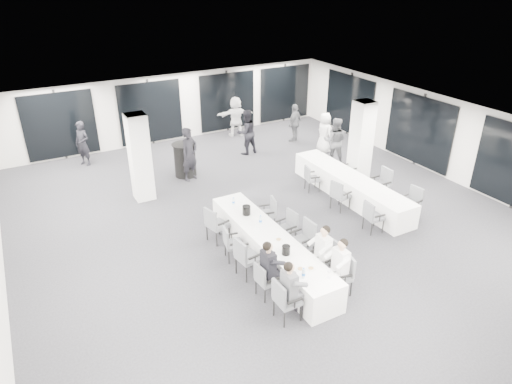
{
  "coord_description": "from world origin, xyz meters",
  "views": [
    {
      "loc": [
        -5.99,
        -10.09,
        6.77
      ],
      "look_at": [
        -0.54,
        -0.2,
        1.14
      ],
      "focal_mm": 32.0,
      "sensor_mm": 36.0,
      "label": 1
    }
  ],
  "objects_px": {
    "standing_guest_d": "(295,121)",
    "standing_guest_a": "(189,151)",
    "standing_guest_b": "(246,129)",
    "standing_guest_h": "(335,138)",
    "chair_side_left_far": "(311,177)",
    "ice_bucket_far": "(246,210)",
    "chair_main_right_mid": "(305,238)",
    "chair_side_left_mid": "(339,194)",
    "chair_main_right_second": "(326,256)",
    "chair_main_left_far": "(215,223)",
    "chair_main_right_far": "(269,211)",
    "standing_guest_e": "(325,130)",
    "standing_guest_g": "(82,141)",
    "chair_side_left_near": "(372,215)",
    "chair_main_left_second": "(264,279)",
    "chair_main_right_fourth": "(288,226)",
    "chair_side_right_near": "(413,200)",
    "chair_main_left_mid": "(245,255)",
    "chair_main_right_near": "(344,272)",
    "cocktail_table": "(185,160)",
    "banquet_table_side": "(350,187)",
    "standing_guest_f": "(236,114)",
    "chair_main_left_near": "(284,298)",
    "chair_side_right_mid": "(382,182)",
    "chair_side_right_far": "(351,168)",
    "chair_main_left_fourth": "(231,242)",
    "ice_bucket_near": "(286,250)"
  },
  "relations": [
    {
      "from": "standing_guest_e",
      "to": "ice_bucket_far",
      "type": "relative_size",
      "value": 7.15
    },
    {
      "from": "chair_main_right_far",
      "to": "chair_main_left_fourth",
      "type": "bearing_deg",
      "value": 133.11
    },
    {
      "from": "chair_side_left_far",
      "to": "standing_guest_b",
      "type": "height_order",
      "value": "standing_guest_b"
    },
    {
      "from": "chair_main_left_fourth",
      "to": "chair_main_right_fourth",
      "type": "distance_m",
      "value": 1.66
    },
    {
      "from": "chair_main_left_second",
      "to": "chair_main_left_mid",
      "type": "distance_m",
      "value": 0.89
    },
    {
      "from": "chair_side_right_mid",
      "to": "standing_guest_d",
      "type": "xyz_separation_m",
      "value": [
        0.5,
        5.85,
        0.33
      ]
    },
    {
      "from": "chair_main_left_fourth",
      "to": "standing_guest_b",
      "type": "bearing_deg",
      "value": 160.62
    },
    {
      "from": "chair_main_right_near",
      "to": "chair_main_right_mid",
      "type": "xyz_separation_m",
      "value": [
        0.01,
        1.58,
        0.05
      ]
    },
    {
      "from": "chair_side_left_far",
      "to": "standing_guest_e",
      "type": "height_order",
      "value": "standing_guest_e"
    },
    {
      "from": "chair_main_left_fourth",
      "to": "standing_guest_a",
      "type": "distance_m",
      "value": 5.18
    },
    {
      "from": "standing_guest_g",
      "to": "ice_bucket_far",
      "type": "bearing_deg",
      "value": -15.51
    },
    {
      "from": "standing_guest_d",
      "to": "standing_guest_g",
      "type": "height_order",
      "value": "standing_guest_g"
    },
    {
      "from": "chair_side_right_far",
      "to": "chair_main_left_mid",
      "type": "bearing_deg",
      "value": 118.78
    },
    {
      "from": "cocktail_table",
      "to": "chair_side_right_near",
      "type": "bearing_deg",
      "value": -51.42
    },
    {
      "from": "chair_main_left_mid",
      "to": "ice_bucket_far",
      "type": "height_order",
      "value": "chair_main_left_mid"
    },
    {
      "from": "chair_main_right_mid",
      "to": "chair_side_left_near",
      "type": "distance_m",
      "value": 2.38
    },
    {
      "from": "chair_main_left_second",
      "to": "chair_side_left_mid",
      "type": "distance_m",
      "value": 4.74
    },
    {
      "from": "chair_main_right_far",
      "to": "standing_guest_b",
      "type": "height_order",
      "value": "standing_guest_b"
    },
    {
      "from": "cocktail_table",
      "to": "chair_main_left_far",
      "type": "bearing_deg",
      "value": -100.97
    },
    {
      "from": "banquet_table_side",
      "to": "cocktail_table",
      "type": "relative_size",
      "value": 4.17
    },
    {
      "from": "chair_main_right_far",
      "to": "standing_guest_h",
      "type": "bearing_deg",
      "value": -43.51
    },
    {
      "from": "chair_side_left_far",
      "to": "standing_guest_e",
      "type": "distance_m",
      "value": 3.74
    },
    {
      "from": "chair_side_right_mid",
      "to": "standing_guest_d",
      "type": "distance_m",
      "value": 5.88
    },
    {
      "from": "chair_main_right_far",
      "to": "standing_guest_e",
      "type": "distance_m",
      "value": 6.42
    },
    {
      "from": "chair_main_left_mid",
      "to": "chair_main_left_fourth",
      "type": "height_order",
      "value": "chair_main_left_mid"
    },
    {
      "from": "chair_main_right_second",
      "to": "chair_side_left_far",
      "type": "relative_size",
      "value": 1.16
    },
    {
      "from": "chair_main_right_fourth",
      "to": "chair_side_right_near",
      "type": "bearing_deg",
      "value": -101.92
    },
    {
      "from": "standing_guest_d",
      "to": "standing_guest_a",
      "type": "bearing_deg",
      "value": -12.75
    },
    {
      "from": "chair_main_left_second",
      "to": "standing_guest_e",
      "type": "xyz_separation_m",
      "value": [
        6.6,
        6.7,
        0.41
      ]
    },
    {
      "from": "chair_main_left_fourth",
      "to": "standing_guest_b",
      "type": "height_order",
      "value": "standing_guest_b"
    },
    {
      "from": "chair_main_left_near",
      "to": "chair_side_right_mid",
      "type": "distance_m",
      "value": 6.59
    },
    {
      "from": "banquet_table_side",
      "to": "standing_guest_f",
      "type": "distance_m",
      "value": 7.25
    },
    {
      "from": "cocktail_table",
      "to": "banquet_table_side",
      "type": "bearing_deg",
      "value": -46.41
    },
    {
      "from": "chair_side_right_mid",
      "to": "chair_main_left_far",
      "type": "bearing_deg",
      "value": 88.93
    },
    {
      "from": "chair_main_right_near",
      "to": "standing_guest_g",
      "type": "relative_size",
      "value": 0.5
    },
    {
      "from": "standing_guest_b",
      "to": "standing_guest_h",
      "type": "relative_size",
      "value": 1.01
    },
    {
      "from": "chair_main_right_second",
      "to": "ice_bucket_near",
      "type": "bearing_deg",
      "value": 66.21
    },
    {
      "from": "standing_guest_d",
      "to": "ice_bucket_near",
      "type": "distance_m",
      "value": 9.68
    },
    {
      "from": "chair_main_right_fourth",
      "to": "chair_main_right_far",
      "type": "bearing_deg",
      "value": -4.07
    },
    {
      "from": "chair_main_right_fourth",
      "to": "standing_guest_f",
      "type": "relative_size",
      "value": 0.49
    },
    {
      "from": "chair_side_right_far",
      "to": "standing_guest_d",
      "type": "relative_size",
      "value": 0.47
    },
    {
      "from": "chair_main_right_second",
      "to": "chair_main_left_far",
      "type": "bearing_deg",
      "value": 27.22
    },
    {
      "from": "chair_side_left_far",
      "to": "ice_bucket_far",
      "type": "xyz_separation_m",
      "value": [
        -3.24,
        -1.6,
        0.38
      ]
    },
    {
      "from": "standing_guest_f",
      "to": "chair_side_right_mid",
      "type": "bearing_deg",
      "value": 113.56
    },
    {
      "from": "banquet_table_side",
      "to": "cocktail_table",
      "type": "height_order",
      "value": "cocktail_table"
    },
    {
      "from": "chair_side_left_near",
      "to": "standing_guest_g",
      "type": "xyz_separation_m",
      "value": [
        -6.13,
        8.91,
        0.42
      ]
    },
    {
      "from": "chair_side_right_near",
      "to": "chair_main_left_far",
      "type": "bearing_deg",
      "value": 65.84
    },
    {
      "from": "chair_main_right_mid",
      "to": "chair_side_left_mid",
      "type": "distance_m",
      "value": 2.87
    },
    {
      "from": "chair_main_right_far",
      "to": "ice_bucket_near",
      "type": "xyz_separation_m",
      "value": [
        -0.92,
        -2.34,
        0.35
      ]
    },
    {
      "from": "chair_main_left_mid",
      "to": "standing_guest_b",
      "type": "height_order",
      "value": "standing_guest_b"
    }
  ]
}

